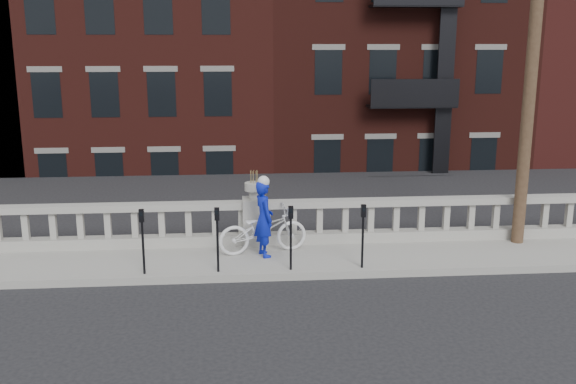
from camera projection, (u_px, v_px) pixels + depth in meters
name	position (u px, v px, depth m)	size (l,w,h in m)	color
ground	(262.00, 321.00, 11.22)	(120.00, 120.00, 0.00)	black
sidewalk	(256.00, 260.00, 14.12)	(32.00, 2.20, 0.15)	#9A978F
balustrade	(255.00, 224.00, 14.91)	(28.00, 0.34, 1.03)	#9A978F
planter_pedestal	(255.00, 216.00, 14.87)	(0.55, 0.55, 1.76)	#9A978F
lower_level	(253.00, 85.00, 33.03)	(80.00, 44.00, 20.80)	#605E59
utility_pole	(536.00, 20.00, 14.03)	(1.60, 0.28, 10.00)	#422D1E
parking_meter_b	(142.00, 234.00, 12.89)	(0.10, 0.09, 1.36)	black
parking_meter_c	(217.00, 232.00, 13.02)	(0.10, 0.09, 1.36)	black
parking_meter_d	(291.00, 230.00, 13.14)	(0.10, 0.09, 1.36)	black
parking_meter_e	(363.00, 229.00, 13.26)	(0.10, 0.09, 1.36)	black
bicycle	(263.00, 230.00, 14.30)	(0.70, 2.01, 1.06)	silver
cyclist	(264.00, 219.00, 14.01)	(0.62, 0.41, 1.70)	#0B1AAC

